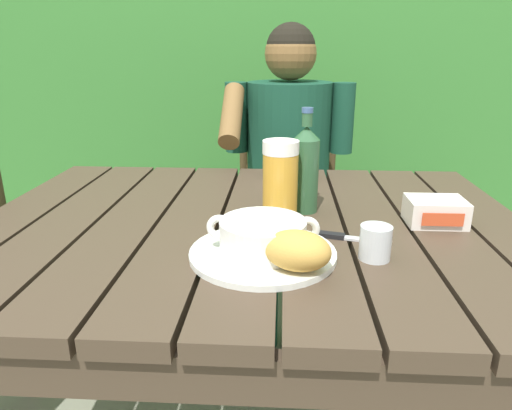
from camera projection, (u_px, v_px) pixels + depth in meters
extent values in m
cube|color=#453628|center=(15.00, 222.00, 1.12)|extent=(0.13, 0.97, 0.04)
cube|color=#453628|center=(73.00, 223.00, 1.11)|extent=(0.13, 0.97, 0.04)
cube|color=#453628|center=(131.00, 224.00, 1.10)|extent=(0.13, 0.97, 0.04)
cube|color=#453628|center=(190.00, 225.00, 1.09)|extent=(0.13, 0.97, 0.04)
cube|color=#453628|center=(250.00, 227.00, 1.08)|extent=(0.13, 0.97, 0.04)
cube|color=#453628|center=(311.00, 228.00, 1.08)|extent=(0.13, 0.97, 0.04)
cube|color=#453628|center=(373.00, 229.00, 1.07)|extent=(0.13, 0.97, 0.04)
cube|color=#453628|center=(436.00, 231.00, 1.06)|extent=(0.13, 0.97, 0.04)
cube|color=#453628|center=(500.00, 232.00, 1.05)|extent=(0.13, 0.97, 0.04)
cube|color=#453628|center=(229.00, 376.00, 0.68)|extent=(1.24, 0.03, 0.08)
cube|color=#453628|center=(260.00, 193.00, 1.53)|extent=(1.24, 0.03, 0.08)
cube|color=#453628|center=(94.00, 274.00, 1.66)|extent=(0.06, 0.06, 0.71)
cube|color=#453628|center=(433.00, 283.00, 1.59)|extent=(0.06, 0.06, 0.71)
cube|color=#377831|center=(271.00, 76.00, 2.55)|extent=(3.36, 0.60, 1.96)
cylinder|color=#4C3823|center=(422.00, 140.00, 2.76)|extent=(0.10, 0.10, 1.21)
cylinder|color=#4C3823|center=(119.00, 64.00, 2.72)|extent=(0.10, 0.10, 2.07)
cylinder|color=#4C3823|center=(138.00, 99.00, 2.78)|extent=(0.10, 0.10, 1.67)
cylinder|color=#43341C|center=(336.00, 286.00, 1.86)|extent=(0.04, 0.04, 0.43)
cylinder|color=#43341C|center=(236.00, 283.00, 1.88)|extent=(0.04, 0.04, 0.43)
cylinder|color=#43341C|center=(327.00, 245.00, 2.24)|extent=(0.04, 0.04, 0.43)
cylinder|color=#43341C|center=(244.00, 243.00, 2.26)|extent=(0.04, 0.04, 0.43)
cube|color=#43341C|center=(287.00, 215.00, 1.99)|extent=(0.44, 0.44, 0.02)
cylinder|color=#43341C|center=(332.00, 154.00, 2.09)|extent=(0.04, 0.04, 0.47)
cylinder|color=#43341C|center=(244.00, 153.00, 2.12)|extent=(0.04, 0.04, 0.47)
cube|color=#43341C|center=(287.00, 169.00, 2.13)|extent=(0.40, 0.02, 0.04)
cube|color=#43341C|center=(288.00, 144.00, 2.09)|extent=(0.40, 0.02, 0.04)
cube|color=#43341C|center=(288.00, 118.00, 2.05)|extent=(0.40, 0.02, 0.04)
cylinder|color=#15422F|center=(308.00, 295.00, 1.77)|extent=(0.11, 0.11, 0.45)
cylinder|color=#15422F|center=(309.00, 217.00, 1.77)|extent=(0.13, 0.40, 0.13)
cylinder|color=#15422F|center=(264.00, 294.00, 1.78)|extent=(0.11, 0.11, 0.45)
cylinder|color=#15422F|center=(265.00, 216.00, 1.78)|extent=(0.13, 0.40, 0.13)
cylinder|color=#15422F|center=(288.00, 148.00, 1.79)|extent=(0.32, 0.32, 0.50)
sphere|color=brown|center=(291.00, 54.00, 1.68)|extent=(0.19, 0.19, 0.19)
sphere|color=black|center=(291.00, 48.00, 1.67)|extent=(0.18, 0.18, 0.18)
cylinder|color=#15422F|center=(343.00, 118.00, 1.72)|extent=(0.08, 0.08, 0.26)
cylinder|color=#15422F|center=(236.00, 117.00, 1.74)|extent=(0.08, 0.08, 0.26)
cylinder|color=brown|center=(232.00, 115.00, 1.58)|extent=(0.07, 0.25, 0.21)
cylinder|color=#3C361C|center=(25.00, 335.00, 1.52)|extent=(0.04, 0.04, 0.45)
cylinder|color=white|center=(263.00, 253.00, 0.89)|extent=(0.28, 0.28, 0.01)
cylinder|color=white|center=(263.00, 236.00, 0.88)|extent=(0.17, 0.17, 0.06)
cylinder|color=#A0412A|center=(263.00, 229.00, 0.87)|extent=(0.15, 0.15, 0.01)
torus|color=white|center=(219.00, 227.00, 0.88)|extent=(0.05, 0.01, 0.05)
torus|color=white|center=(307.00, 229.00, 0.87)|extent=(0.05, 0.01, 0.05)
ellipsoid|color=gold|center=(297.00, 250.00, 0.80)|extent=(0.14, 0.12, 0.07)
cylinder|color=gold|center=(280.00, 187.00, 1.06)|extent=(0.08, 0.08, 0.16)
cylinder|color=white|center=(281.00, 147.00, 1.03)|extent=(0.08, 0.08, 0.03)
cylinder|color=#2D5936|center=(305.00, 176.00, 1.11)|extent=(0.06, 0.06, 0.18)
cone|color=#2D5936|center=(307.00, 133.00, 1.08)|extent=(0.06, 0.06, 0.03)
cylinder|color=#2D5936|center=(307.00, 120.00, 1.07)|extent=(0.02, 0.02, 0.03)
cylinder|color=#3B5985|center=(308.00, 110.00, 1.06)|extent=(0.03, 0.03, 0.01)
cylinder|color=silver|center=(375.00, 243.00, 0.87)|extent=(0.06, 0.06, 0.07)
cube|color=white|center=(436.00, 212.00, 1.04)|extent=(0.13, 0.10, 0.06)
cube|color=#DB4D28|center=(443.00, 220.00, 0.99)|extent=(0.09, 0.00, 0.03)
cube|color=silver|center=(361.00, 240.00, 0.96)|extent=(0.13, 0.05, 0.00)
cube|color=black|center=(329.00, 235.00, 0.98)|extent=(0.07, 0.04, 0.01)
cylinder|color=white|center=(290.00, 170.00, 1.42)|extent=(0.16, 0.16, 0.05)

